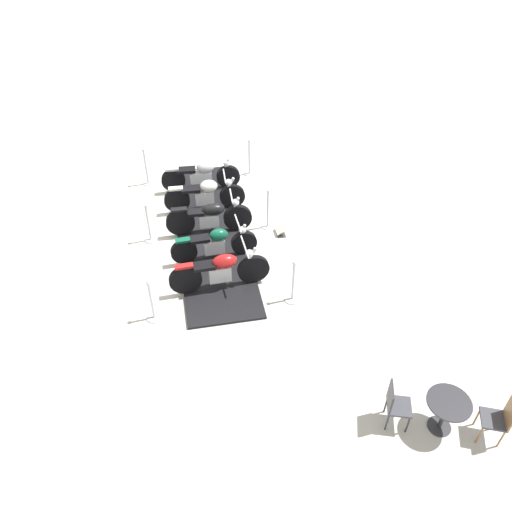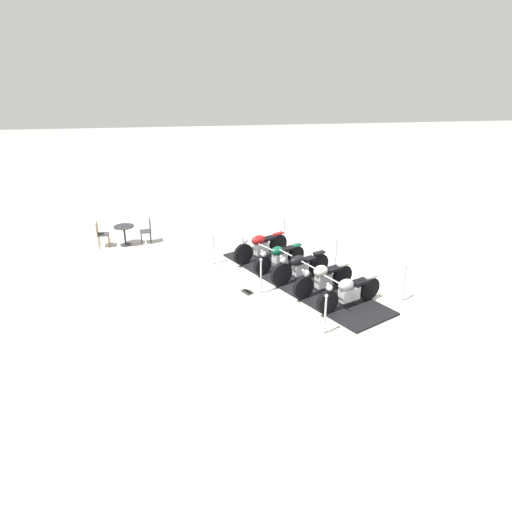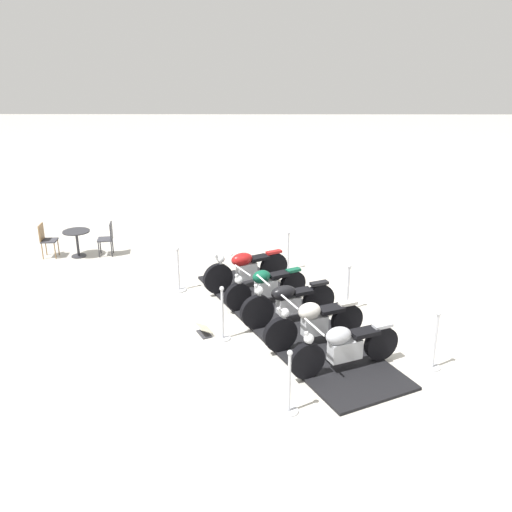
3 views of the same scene
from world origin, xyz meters
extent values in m
plane|color=beige|center=(0.00, 0.00, 0.00)|extent=(80.00, 80.00, 0.00)
cube|color=black|center=(0.00, 0.00, 0.03)|extent=(6.36, 4.28, 0.06)
cylinder|color=black|center=(-1.46, -1.57, 0.42)|extent=(0.45, 0.68, 0.72)
cylinder|color=black|center=(-2.19, -0.25, 0.42)|extent=(0.45, 0.68, 0.72)
cube|color=silver|center=(-1.83, -0.91, 0.45)|extent=(0.42, 0.52, 0.39)
ellipsoid|color=#AD1919|center=(-1.77, -1.02, 0.78)|extent=(0.53, 0.62, 0.31)
cube|color=black|center=(-1.99, -0.62, 0.73)|extent=(0.47, 0.54, 0.08)
cube|color=#AD1919|center=(-2.19, -0.25, 0.80)|extent=(0.31, 0.41, 0.06)
cylinder|color=silver|center=(-1.50, -1.48, 0.72)|extent=(0.23, 0.33, 0.60)
cylinder|color=silver|center=(-1.55, -1.40, 1.08)|extent=(0.69, 0.41, 0.04)
sphere|color=silver|center=(-1.50, -1.49, 0.88)|extent=(0.18, 0.18, 0.18)
cylinder|color=black|center=(-0.56, -1.07, 0.37)|extent=(0.42, 0.60, 0.62)
cylinder|color=black|center=(-1.26, 0.16, 0.37)|extent=(0.42, 0.60, 0.62)
cube|color=silver|center=(-0.91, -0.45, 0.41)|extent=(0.44, 0.53, 0.36)
ellipsoid|color=#0F5138|center=(-0.85, -0.56, 0.71)|extent=(0.46, 0.51, 0.29)
cube|color=black|center=(-1.07, -0.17, 0.67)|extent=(0.45, 0.52, 0.08)
cube|color=#0F5138|center=(-1.26, 0.16, 0.70)|extent=(0.30, 0.37, 0.06)
cylinder|color=silver|center=(-0.59, -1.02, 0.63)|extent=(0.19, 0.26, 0.53)
cylinder|color=silver|center=(-0.63, -0.96, 0.95)|extent=(0.63, 0.38, 0.04)
sphere|color=silver|center=(-0.58, -1.05, 0.75)|extent=(0.18, 0.18, 0.18)
cylinder|color=black|center=(0.29, -0.65, 0.41)|extent=(0.41, 0.70, 0.71)
cylinder|color=black|center=(-0.29, 0.65, 0.41)|extent=(0.41, 0.70, 0.71)
cube|color=silver|center=(0.00, 0.00, 0.43)|extent=(0.40, 0.53, 0.35)
ellipsoid|color=black|center=(0.05, -0.11, 0.73)|extent=(0.50, 0.63, 0.30)
cube|color=black|center=(-0.13, 0.28, 0.68)|extent=(0.41, 0.48, 0.08)
cube|color=black|center=(-0.29, 0.65, 0.80)|extent=(0.30, 0.42, 0.06)
cylinder|color=silver|center=(0.26, -0.59, 0.72)|extent=(0.17, 0.28, 0.61)
cylinder|color=silver|center=(0.23, -0.52, 1.08)|extent=(0.57, 0.28, 0.04)
sphere|color=silver|center=(0.27, -0.61, 0.88)|extent=(0.18, 0.18, 0.18)
cylinder|color=black|center=(1.21, -0.21, 0.39)|extent=(0.39, 0.66, 0.67)
cylinder|color=black|center=(0.62, 1.12, 0.39)|extent=(0.39, 0.66, 0.67)
cube|color=silver|center=(0.91, 0.45, 0.43)|extent=(0.40, 0.54, 0.37)
ellipsoid|color=silver|center=(0.96, 0.34, 0.76)|extent=(0.49, 0.55, 0.33)
cube|color=black|center=(0.77, 0.77, 0.71)|extent=(0.47, 0.58, 0.08)
cube|color=silver|center=(0.62, 1.12, 0.76)|extent=(0.28, 0.40, 0.06)
cylinder|color=silver|center=(1.17, -0.13, 0.68)|extent=(0.20, 0.34, 0.57)
cylinder|color=silver|center=(1.14, -0.04, 1.03)|extent=(0.64, 0.31, 0.04)
sphere|color=silver|center=(1.18, -0.13, 0.83)|extent=(0.18, 0.18, 0.18)
cylinder|color=black|center=(2.13, 0.21, 0.39)|extent=(0.39, 0.66, 0.66)
cylinder|color=black|center=(1.52, 1.61, 0.39)|extent=(0.39, 0.66, 0.66)
cube|color=silver|center=(1.83, 0.91, 0.42)|extent=(0.46, 0.65, 0.36)
ellipsoid|color=#B7BAC1|center=(1.89, 0.77, 0.73)|extent=(0.48, 0.57, 0.32)
cube|color=black|center=(1.67, 1.27, 0.69)|extent=(0.47, 0.59, 0.08)
cube|color=#B7BAC1|center=(1.52, 1.61, 0.74)|extent=(0.29, 0.40, 0.06)
cylinder|color=silver|center=(2.11, 0.27, 0.67)|extent=(0.16, 0.26, 0.56)
cylinder|color=silver|center=(2.08, 0.33, 1.00)|extent=(0.63, 0.30, 0.04)
sphere|color=silver|center=(2.12, 0.23, 0.80)|extent=(0.18, 0.18, 0.18)
cylinder|color=silver|center=(0.66, -1.33, 0.01)|extent=(0.31, 0.31, 0.03)
cylinder|color=silver|center=(0.66, -1.33, 0.54)|extent=(0.05, 0.05, 1.03)
sphere|color=silver|center=(0.66, -1.33, 1.09)|extent=(0.09, 0.09, 0.09)
cylinder|color=silver|center=(3.05, -0.14, 0.01)|extent=(0.31, 0.31, 0.03)
cylinder|color=silver|center=(3.05, -0.14, 0.53)|extent=(0.05, 0.05, 1.01)
sphere|color=silver|center=(3.05, -0.14, 1.07)|extent=(0.09, 0.09, 0.09)
cylinder|color=silver|center=(-0.66, 1.33, 0.01)|extent=(0.30, 0.30, 0.03)
cylinder|color=silver|center=(-0.66, 1.33, 0.51)|extent=(0.05, 0.05, 0.97)
sphere|color=silver|center=(-0.66, 1.33, 1.04)|extent=(0.09, 0.09, 0.09)
cylinder|color=silver|center=(-3.05, 0.14, 0.01)|extent=(0.33, 0.33, 0.03)
cylinder|color=silver|center=(-3.05, 0.14, 0.50)|extent=(0.05, 0.05, 0.95)
sphere|color=silver|center=(-3.05, 0.14, 1.01)|extent=(0.09, 0.09, 0.09)
cylinder|color=silver|center=(-1.73, -2.52, 0.01)|extent=(0.35, 0.35, 0.03)
cylinder|color=silver|center=(-1.73, -2.52, 0.52)|extent=(0.05, 0.05, 0.99)
sphere|color=silver|center=(-1.73, -2.52, 1.05)|extent=(0.09, 0.09, 0.09)
cylinder|color=silver|center=(1.73, 2.52, 0.01)|extent=(0.30, 0.30, 0.03)
cylinder|color=silver|center=(1.73, 2.52, 0.54)|extent=(0.05, 0.05, 1.02)
sphere|color=silver|center=(1.73, 2.52, 1.08)|extent=(0.09, 0.09, 0.09)
cube|color=#333338|center=(0.49, -1.72, 0.01)|extent=(0.44, 0.35, 0.02)
cube|color=beige|center=(0.49, -1.72, 0.15)|extent=(0.43, 0.39, 0.14)
cylinder|color=#2D2D33|center=(-4.04, -5.62, 0.01)|extent=(0.40, 0.40, 0.02)
cylinder|color=#2D2D33|center=(-4.04, -5.62, 0.37)|extent=(0.07, 0.07, 0.69)
cylinder|color=#2D2D33|center=(-4.04, -5.62, 0.73)|extent=(0.73, 0.73, 0.03)
cylinder|color=olive|center=(-4.17, -6.21, 0.23)|extent=(0.03, 0.03, 0.46)
cylinder|color=olive|center=(-3.83, -6.19, 0.23)|extent=(0.03, 0.03, 0.46)
cylinder|color=olive|center=(-4.14, -6.55, 0.23)|extent=(0.03, 0.03, 0.46)
cylinder|color=olive|center=(-3.80, -6.53, 0.23)|extent=(0.03, 0.03, 0.46)
cube|color=#3F3F47|center=(-3.99, -6.37, 0.48)|extent=(0.43, 0.43, 0.04)
cube|color=olive|center=(-3.97, -6.55, 0.72)|extent=(0.40, 0.06, 0.45)
cylinder|color=#2D2D33|center=(-3.95, -5.02, 0.22)|extent=(0.03, 0.03, 0.44)
cylinder|color=#2D2D33|center=(-4.29, -5.07, 0.22)|extent=(0.03, 0.03, 0.44)
cylinder|color=#2D2D33|center=(-4.00, -4.69, 0.22)|extent=(0.03, 0.03, 0.44)
cylinder|color=#2D2D33|center=(-4.34, -4.73, 0.22)|extent=(0.03, 0.03, 0.44)
cube|color=#3F3F47|center=(-4.15, -4.88, 0.46)|extent=(0.45, 0.45, 0.04)
cube|color=#2D2D33|center=(-4.17, -4.69, 0.71)|extent=(0.40, 0.09, 0.45)
camera|label=1|loc=(-9.38, -3.88, 7.80)|focal=35.23mm
camera|label=2|loc=(12.55, -3.32, 6.16)|focal=32.59mm
camera|label=3|loc=(10.57, -0.61, 5.42)|focal=39.46mm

